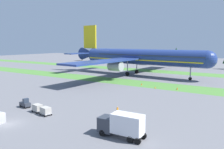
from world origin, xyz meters
TOP-DOWN VIEW (x-y plane):
  - ground_plane at (0.00, 0.00)m, footprint 400.00×400.00m
  - grass_strip_near at (0.00, 47.00)m, footprint 320.00×11.36m
  - grass_strip_far at (0.00, 81.72)m, footprint 320.00×11.36m
  - airliner at (-8.40, 64.48)m, footprint 62.90×77.36m
  - baggage_tug at (-6.19, 7.83)m, footprint 2.78×1.70m
  - cargo_dolly_lead at (-1.24, 7.02)m, footprint 2.41×1.84m
  - cargo_dolly_second at (1.63, 6.54)m, footprint 2.41×1.84m
  - catering_truck at (18.80, 5.57)m, footprint 7.07×2.66m
  - ground_crew_marshaller at (13.07, 13.79)m, footprint 0.36×0.53m
  - taxiway_marker_0 at (9.11, 41.95)m, footprint 0.44×0.44m
  - taxiway_marker_1 at (3.31, 44.67)m, footprint 0.44×0.44m
  - taxiway_marker_2 at (15.22, 43.78)m, footprint 0.44×0.44m
  - distant_tree_line at (-3.38, 111.69)m, footprint 163.71×10.06m

SIDE VIEW (x-z plane):
  - ground_plane at x=0.00m, z-range 0.00..0.00m
  - grass_strip_near at x=0.00m, z-range 0.00..0.01m
  - grass_strip_far at x=0.00m, z-range 0.00..0.01m
  - taxiway_marker_0 at x=9.11m, z-range 0.00..0.49m
  - taxiway_marker_1 at x=3.31m, z-range 0.00..0.63m
  - taxiway_marker_2 at x=15.22m, z-range 0.00..0.69m
  - baggage_tug at x=-6.19m, z-range -0.17..1.80m
  - cargo_dolly_lead at x=-1.24m, z-range 0.14..1.69m
  - cargo_dolly_second at x=1.63m, z-range 0.14..1.69m
  - ground_crew_marshaller at x=13.07m, z-range 0.08..1.82m
  - catering_truck at x=18.80m, z-range 0.16..3.74m
  - distant_tree_line at x=-3.38m, z-range 0.43..12.40m
  - airliner at x=-8.40m, z-range -3.10..18.76m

